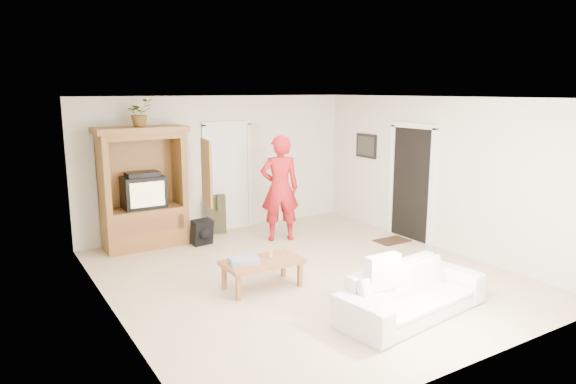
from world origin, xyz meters
name	(u,v)px	position (x,y,z in m)	size (l,w,h in m)	color
floor	(305,275)	(0.00, 0.00, 0.00)	(6.00, 6.00, 0.00)	tan
ceiling	(306,98)	(0.00, 0.00, 2.60)	(6.00, 6.00, 0.00)	white
wall_back	(220,164)	(0.00, 3.00, 1.30)	(5.50, 5.50, 0.00)	silver
wall_front	(480,240)	(0.00, -3.00, 1.30)	(5.50, 5.50, 0.00)	silver
wall_left	(110,213)	(-2.75, 0.00, 1.30)	(6.00, 6.00, 0.00)	silver
wall_right	(439,173)	(2.75, 0.00, 1.30)	(6.00, 6.00, 0.00)	silver
armoire	(145,196)	(-1.58, 2.66, 0.91)	(1.82, 1.14, 2.10)	brown
door_back	(228,178)	(0.15, 2.97, 1.02)	(0.85, 0.05, 2.04)	white
doorway_right	(412,184)	(2.73, 0.60, 1.02)	(0.05, 0.90, 2.04)	black
framed_picture	(366,146)	(2.73, 1.90, 1.60)	(0.03, 0.60, 0.48)	black
doormat	(392,241)	(2.30, 0.60, 0.01)	(0.60, 0.40, 0.02)	#382316
plant	(139,113)	(-1.60, 2.63, 2.33)	(0.41, 0.36, 0.46)	#4C7238
man	(280,188)	(0.62, 1.77, 0.96)	(0.70, 0.46, 1.92)	#A9161D
sofa	(412,292)	(0.33, -1.85, 0.29)	(2.01, 0.79, 0.59)	silver
coffee_table	(262,264)	(-0.79, -0.11, 0.35)	(1.09, 0.61, 0.41)	brown
towel	(244,261)	(-1.07, -0.11, 0.45)	(0.38, 0.28, 0.08)	#DA487E
candle	(270,254)	(-0.64, -0.06, 0.46)	(0.08, 0.08, 0.10)	tan
backpack_black	(202,233)	(-0.72, 2.23, 0.22)	(0.36, 0.21, 0.44)	black
backpack_olive	(216,214)	(-0.18, 2.85, 0.36)	(0.38, 0.28, 0.72)	#47442B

